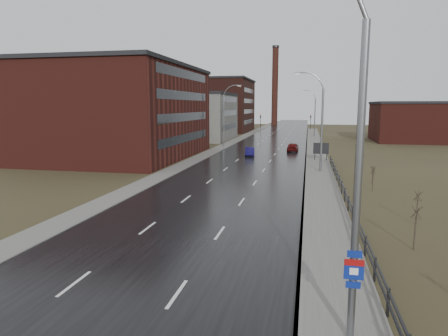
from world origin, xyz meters
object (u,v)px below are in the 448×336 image
at_px(billboard, 321,149).
at_px(car_far, 293,147).
at_px(car_near, 250,152).
at_px(streetlight_main, 348,157).

relative_size(billboard, car_far, 0.59).
distance_m(car_near, car_far, 9.76).
relative_size(billboard, car_near, 0.65).
height_order(streetlight_main, billboard, streetlight_main).
xyz_separation_m(streetlight_main, car_near, (-9.73, 47.24, -5.41)).
height_order(streetlight_main, car_far, streetlight_main).
xyz_separation_m(car_near, car_far, (6.14, 7.59, 0.09)).
bearing_deg(car_far, car_near, 53.49).
bearing_deg(streetlight_main, billboard, 89.18).
height_order(streetlight_main, car_near, streetlight_main).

